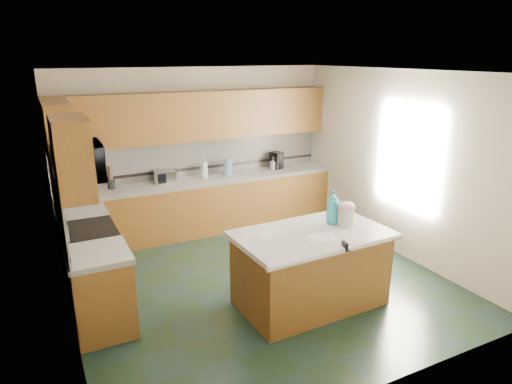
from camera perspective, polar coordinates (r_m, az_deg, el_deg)
floor at (r=6.20m, az=0.21°, el=-11.00°), size 4.60×4.60×0.00m
ceiling at (r=5.48m, az=0.24°, el=14.82°), size 4.60×4.60×0.00m
wall_back at (r=7.77m, az=-7.54°, el=5.27°), size 4.60×0.04×2.70m
wall_front at (r=3.89m, az=15.99°, el=-7.31°), size 4.60×0.04×2.70m
wall_left at (r=5.13m, az=-23.60°, el=-2.16°), size 0.04×4.60×2.70m
wall_right at (r=7.02m, az=17.42°, el=3.36°), size 0.04×4.60×2.70m
back_base_cab at (r=7.72m, az=-6.49°, el=-1.86°), size 4.60×0.60×0.86m
back_countertop at (r=7.59m, az=-6.61°, el=1.43°), size 4.60×0.64×0.06m
back_upper_cab at (r=7.50m, az=-7.24°, el=9.43°), size 4.60×0.33×0.78m
back_backsplash at (r=7.77m, az=-7.43°, el=4.39°), size 4.60×0.02×0.63m
back_accent_band at (r=7.81m, az=-7.36°, el=2.99°), size 4.60×0.01×0.05m
left_base_cab_rear at (r=6.67m, az=-20.69°, el=-5.99°), size 0.60×0.82×0.86m
left_counter_rear at (r=6.51m, az=-21.11°, el=-2.25°), size 0.64×0.82×0.06m
left_base_cab_front at (r=5.28m, az=-18.71°, el=-11.95°), size 0.60×0.72×0.86m
left_counter_front at (r=5.08m, az=-19.20°, el=-7.39°), size 0.64×0.72×0.06m
left_backsplash at (r=5.69m, az=-23.53°, el=-1.57°), size 0.02×2.30×0.63m
left_accent_band at (r=5.75m, az=-23.24°, el=-3.41°), size 0.01×2.30×0.05m
left_upper_cab_rear at (r=6.39m, az=-23.44°, el=6.89°), size 0.33×1.09×0.78m
left_upper_cab_front at (r=4.76m, az=-22.02°, el=4.02°), size 0.33×0.72×0.78m
range_body at (r=5.94m, az=-19.80°, el=-8.63°), size 0.60×0.76×0.88m
range_oven_door at (r=5.99m, az=-17.00°, el=-8.57°), size 0.02×0.68×0.55m
range_cooktop at (r=5.76m, az=-20.26°, el=-4.49°), size 0.62×0.78×0.04m
range_handle at (r=5.84m, az=-17.02°, el=-5.15°), size 0.02×0.66×0.02m
range_backguard at (r=5.71m, az=-22.96°, el=-3.72°), size 0.06×0.76×0.18m
microwave at (r=5.53m, az=-21.13°, el=3.57°), size 0.50×0.73×0.41m
island_base at (r=5.53m, az=6.83°, el=-9.75°), size 1.70×1.01×0.86m
island_top at (r=5.34m, az=7.00°, el=-5.34°), size 1.80×1.11×0.06m
island_bullnose at (r=4.95m, az=10.37°, el=-7.36°), size 1.77×0.12×0.06m
treat_jar at (r=5.58m, az=11.16°, el=-3.12°), size 0.23×0.23×0.20m
treat_jar_lid at (r=5.54m, az=11.24°, el=-1.85°), size 0.21×0.21×0.13m
treat_jar_knob at (r=5.52m, az=11.26°, el=-1.40°), size 0.07×0.02×0.02m
treat_jar_knob_end_l at (r=5.50m, az=10.98°, el=-1.45°), size 0.04×0.04×0.04m
treat_jar_knob_end_r at (r=5.54m, az=11.55°, el=-1.34°), size 0.04×0.04×0.04m
soap_bottle_island at (r=5.57m, az=9.59°, el=-1.86°), size 0.20×0.20×0.42m
paper_sheet_a at (r=5.21m, az=8.32°, el=-5.59°), size 0.35×0.30×0.00m
paper_sheet_b at (r=5.24m, az=1.46°, el=-5.30°), size 0.28×0.23×0.00m
clamp_body at (r=4.99m, az=11.03°, el=-6.66°), size 0.05×0.11×0.10m
clamp_handle at (r=4.96m, az=11.47°, el=-7.13°), size 0.02×0.07×0.02m
knife_block at (r=7.22m, az=-20.25°, el=0.73°), size 0.11×0.15×0.22m
utensil_crock at (r=7.29m, az=-17.62°, el=0.94°), size 0.12×0.12×0.15m
utensil_bundle at (r=7.25m, az=-17.75°, el=2.30°), size 0.07×0.07×0.21m
toaster_oven at (r=7.42m, az=-11.28°, el=1.89°), size 0.37×0.28×0.20m
toaster_oven_door at (r=7.32m, az=-11.05°, el=1.69°), size 0.30×0.01×0.16m
paper_towel at (r=7.66m, az=-6.49°, el=2.80°), size 0.11×0.11×0.25m
paper_towel_base at (r=7.69m, az=-6.46°, el=1.94°), size 0.17×0.17×0.01m
water_jug at (r=7.77m, az=-3.52°, el=3.08°), size 0.15×0.15×0.25m
water_jug_neck at (r=7.74m, az=-3.54°, el=4.13°), size 0.07×0.07×0.04m
coffee_maker at (r=8.19m, az=2.57°, el=3.99°), size 0.22×0.24×0.30m
coffee_carafe at (r=8.17m, az=2.71°, el=3.32°), size 0.12×0.12×0.12m
soap_bottle_back at (r=8.14m, az=2.18°, el=3.60°), size 0.12×0.12×0.22m
soap_back_cap at (r=8.11m, az=2.19°, el=4.45°), size 0.02×0.02×0.03m
window_light_proxy at (r=6.83m, az=18.50°, el=4.20°), size 0.02×1.40×1.10m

